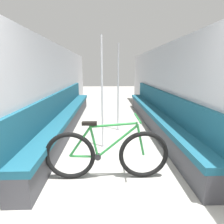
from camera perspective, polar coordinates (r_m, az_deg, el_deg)
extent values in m
cube|color=#B2B2B7|center=(4.62, -18.01, 7.39)|extent=(0.10, 9.68, 2.16)
cube|color=#B2B2B7|center=(4.70, 17.41, 7.53)|extent=(0.10, 9.68, 2.16)
cube|color=#3D3D42|center=(4.82, -14.06, -2.88)|extent=(0.34, 5.67, 0.39)
cube|color=#195166|center=(4.76, -14.23, -0.06)|extent=(0.40, 5.67, 0.10)
cube|color=#195166|center=(4.73, -16.41, 3.49)|extent=(0.07, 5.67, 0.51)
cube|color=#3D3D42|center=(4.88, 13.52, -2.64)|extent=(0.34, 5.67, 0.39)
cube|color=#195166|center=(4.82, 13.68, 0.15)|extent=(0.40, 5.67, 0.10)
cube|color=#195166|center=(4.81, 15.80, 3.68)|extent=(0.07, 5.67, 0.51)
torus|color=black|center=(2.60, -13.53, -13.80)|extent=(0.71, 0.06, 0.71)
torus|color=black|center=(2.60, 10.25, -13.61)|extent=(0.71, 0.06, 0.71)
cylinder|color=#237533|center=(2.58, -9.13, -14.11)|extent=(0.39, 0.03, 0.05)
cylinder|color=#237533|center=(2.49, -10.52, -9.70)|extent=(0.31, 0.03, 0.43)
cylinder|color=#237533|center=(2.46, -5.98, -9.23)|extent=(0.14, 0.03, 0.50)
cylinder|color=#237533|center=(2.46, 1.72, -9.58)|extent=(0.57, 0.03, 0.48)
cylinder|color=#237533|center=(2.38, 0.50, -4.25)|extent=(0.65, 0.03, 0.08)
cylinder|color=#237533|center=(2.50, 9.30, -8.99)|extent=(0.14, 0.03, 0.47)
cylinder|color=black|center=(2.56, -4.64, -14.35)|extent=(0.09, 0.06, 0.09)
cube|color=black|center=(2.38, -7.39, -3.71)|extent=(0.20, 0.07, 0.04)
cylinder|color=#237533|center=(2.38, 8.36, -1.92)|extent=(0.02, 0.46, 0.02)
cylinder|color=gray|center=(4.62, 1.91, -5.66)|extent=(0.08, 0.08, 0.01)
cylinder|color=silver|center=(4.38, 2.02, 7.60)|extent=(0.04, 0.04, 2.14)
cylinder|color=gray|center=(3.66, -3.00, -11.04)|extent=(0.08, 0.08, 0.01)
cylinder|color=silver|center=(3.36, -3.22, 5.69)|extent=(0.04, 0.04, 2.14)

